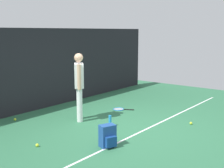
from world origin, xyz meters
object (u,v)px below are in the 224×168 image
Objects in this scene: tennis_racket at (119,109)px; tennis_ball_near_player at (37,145)px; tennis_ball_by_fence at (15,119)px; tennis_ball_mid_court at (191,123)px; backpack at (108,136)px; water_bottle at (110,121)px; tennis_player at (79,83)px.

tennis_ball_near_player is (-3.26, -0.43, 0.02)m from tennis_racket.
tennis_ball_by_fence is 1.00× the size of tennis_ball_mid_court.
water_bottle is (1.03, 0.77, -0.08)m from backpack.
tennis_ball_by_fence is (0.76, 1.85, 0.00)m from tennis_ball_near_player.
tennis_ball_mid_court is 1.97m from water_bottle.
tennis_ball_by_fence is at bearing 32.19° from tennis_racket.
tennis_ball_mid_court is (1.41, -2.37, -0.93)m from tennis_player.
backpack is 6.67× the size of tennis_ball_by_fence.
tennis_ball_mid_court is at bearing 4.90° from backpack.
tennis_ball_near_player is 1.92m from water_bottle.
water_bottle reaches higher than tennis_racket.
tennis_ball_by_fence reaches higher than tennis_racket.
tennis_racket is at bearing -52.46° from tennis_player.
backpack is at bearing 163.57° from tennis_ball_mid_court.
tennis_ball_by_fence is at bearing 113.36° from backpack.
tennis_ball_mid_court is (2.35, -0.69, -0.18)m from backpack.
tennis_racket is at bearing 7.44° from tennis_ball_near_player.
backpack is 1.65× the size of water_bottle.
tennis_player is 1.75m from tennis_racket.
tennis_racket is 2.88m from tennis_ball_by_fence.
water_bottle is at bearing -62.50° from tennis_ball_by_fence.
tennis_player is 1.24m from water_bottle.
tennis_player is at bearing 55.18° from tennis_racket.
backpack is (-0.94, -1.68, -0.76)m from tennis_player.
tennis_ball_mid_court reaches higher than tennis_racket.
tennis_ball_mid_court is at bearing 150.53° from tennis_racket.
tennis_ball_by_fence is 2.45m from water_bottle.
tennis_ball_near_player is 1.00× the size of tennis_ball_by_fence.
tennis_ball_mid_court is at bearing -47.80° from water_bottle.
water_bottle is at bearing 132.20° from tennis_ball_mid_court.
tennis_ball_near_player is 1.00× the size of tennis_ball_mid_court.
tennis_ball_near_player reaches higher than tennis_racket.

